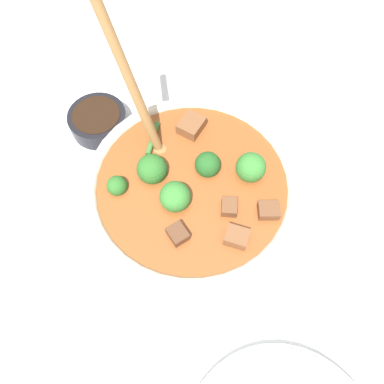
% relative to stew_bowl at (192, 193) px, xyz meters
% --- Properties ---
extents(ground_plane, '(4.00, 4.00, 0.00)m').
position_rel_stew_bowl_xyz_m(ground_plane, '(-0.00, 0.00, -0.05)').
color(ground_plane, silver).
extents(stew_bowl, '(0.28, 0.26, 0.26)m').
position_rel_stew_bowl_xyz_m(stew_bowl, '(0.00, 0.00, 0.00)').
color(stew_bowl, beige).
rests_on(stew_bowl, ground_plane).
extents(condiment_bowl, '(0.09, 0.09, 0.03)m').
position_rel_stew_bowl_xyz_m(condiment_bowl, '(0.19, -0.06, -0.03)').
color(condiment_bowl, black).
rests_on(condiment_bowl, ground_plane).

